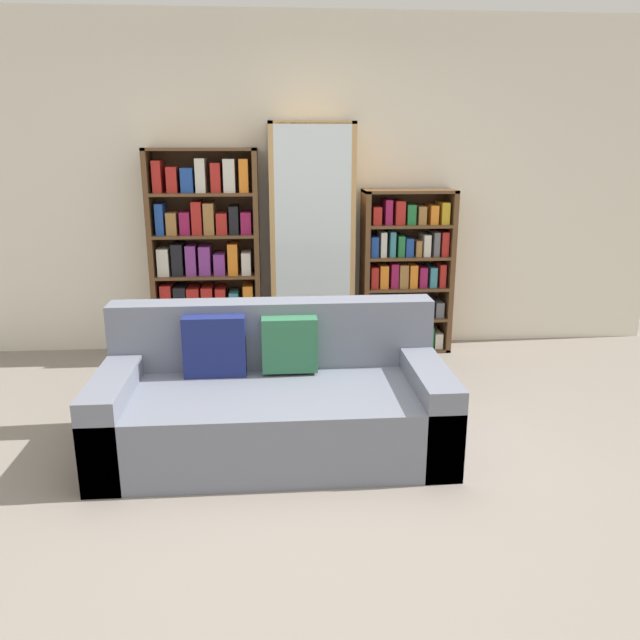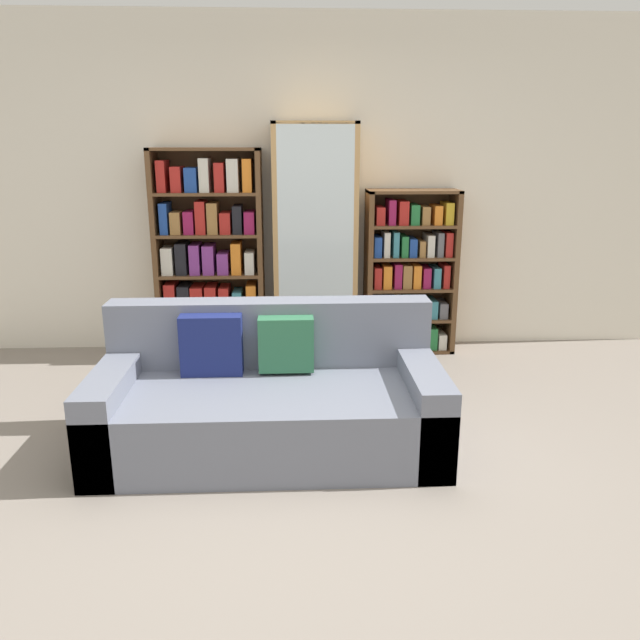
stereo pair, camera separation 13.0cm
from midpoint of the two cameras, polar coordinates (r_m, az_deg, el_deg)
ground_plane at (r=3.29m, az=-0.63°, el=-15.41°), size 16.00×16.00×0.00m
wall_back at (r=5.27m, az=-1.68°, el=11.99°), size 6.35×0.06×2.70m
couch at (r=3.64m, az=-3.63°, el=-7.37°), size 1.94×0.93×0.79m
bookshelf_left at (r=5.16m, az=-9.37°, el=5.63°), size 0.87×0.32×1.67m
display_cabinet at (r=5.10m, az=0.26°, el=7.08°), size 0.67×0.36×1.87m
bookshelf_right at (r=5.26m, az=8.90°, el=4.16°), size 0.74×0.32×1.35m
wine_bottle at (r=4.67m, az=6.58°, el=-3.85°), size 0.08×0.08×0.34m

